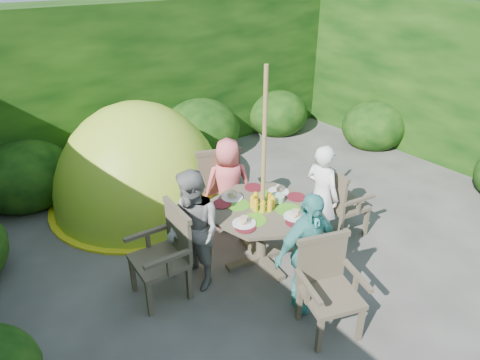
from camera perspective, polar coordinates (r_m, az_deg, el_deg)
ground at (r=4.99m, az=9.65°, el=-10.69°), size 60.00×60.00×0.00m
hedge_enclosure at (r=5.25m, az=0.26°, el=7.40°), size 9.00×9.00×2.50m
patio_table at (r=4.64m, az=3.01°, el=-4.77°), size 1.34×1.34×0.83m
parasol_pole at (r=4.38m, az=3.14°, el=0.97°), size 0.05×0.05×2.20m
garden_chair_right at (r=5.29m, az=13.22°, el=-2.72°), size 0.53×0.58×0.86m
garden_chair_left at (r=4.31m, az=-9.85°, el=-9.48°), size 0.52×0.57×0.91m
garden_chair_back at (r=5.49m, az=-3.16°, el=-0.03°), size 0.72×0.68×0.97m
garden_chair_front at (r=4.00m, az=11.59°, el=-13.51°), size 0.64×0.60×0.87m
child_right at (r=5.03m, az=10.80°, el=-2.01°), size 0.33×0.47×1.24m
child_left at (r=4.30m, az=-6.22°, el=-6.80°), size 0.49×0.63×1.29m
child_back at (r=5.23m, az=-1.59°, el=-0.60°), size 0.68×0.59×1.18m
child_front at (r=4.08m, az=8.93°, el=-9.54°), size 0.75×0.35×1.24m
dome_tent at (r=6.18m, az=-12.78°, el=-2.84°), size 2.95×2.95×2.85m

